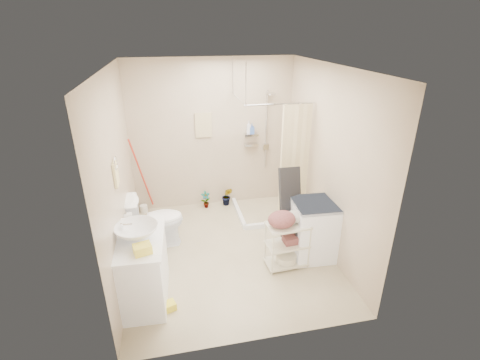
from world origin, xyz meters
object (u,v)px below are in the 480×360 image
object	(u,v)px
toilet	(155,220)
laundry_rack	(287,241)
washing_machine	(313,229)
vanity	(143,268)

from	to	relation	value
toilet	laundry_rack	size ratio (longest dim) A/B	1.07
toilet	washing_machine	size ratio (longest dim) A/B	0.99
washing_machine	vanity	bearing A→B (deg)	-166.83
vanity	toilet	world-z (taller)	vanity
vanity	laundry_rack	size ratio (longest dim) A/B	1.25
washing_machine	laundry_rack	bearing A→B (deg)	-156.67
vanity	laundry_rack	world-z (taller)	vanity
laundry_rack	washing_machine	bearing A→B (deg)	16.55
vanity	washing_machine	distance (m)	2.34
vanity	laundry_rack	distance (m)	1.89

